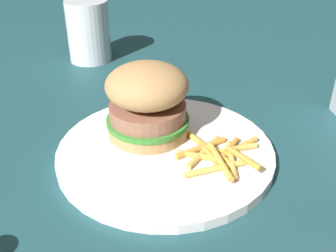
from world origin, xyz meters
TOP-DOWN VIEW (x-y plane):
  - ground_plane at (0.00, 0.00)m, footprint 1.60×1.60m
  - plate at (-0.00, 0.03)m, footprint 0.26×0.26m
  - sandwich at (0.02, -0.01)m, footprint 0.10×0.10m
  - fries_pile at (-0.06, 0.05)m, footprint 0.11×0.10m
  - drink_glass at (0.11, -0.30)m, footprint 0.08×0.08m

SIDE VIEW (x-z plane):
  - ground_plane at x=0.00m, z-range 0.00..0.00m
  - plate at x=0.00m, z-range 0.00..0.01m
  - fries_pile at x=-0.06m, z-range 0.01..0.02m
  - drink_glass at x=0.11m, z-range -0.01..0.10m
  - sandwich at x=0.02m, z-range 0.01..0.10m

